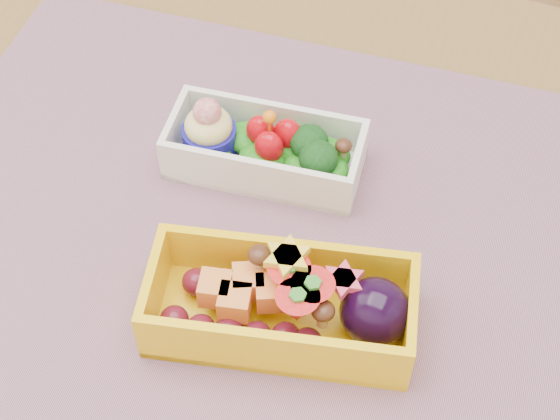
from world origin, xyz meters
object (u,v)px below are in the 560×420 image
at_px(table, 300,355).
at_px(placemat, 269,242).
at_px(bento_white, 264,149).
at_px(bento_yellow, 286,305).

relative_size(table, placemat, 2.01).
bearing_deg(bento_white, table, -61.17).
bearing_deg(bento_white, bento_yellow, -68.67).
distance_m(table, placemat, 0.11).
relative_size(bento_white, bento_yellow, 0.82).
relative_size(placemat, bento_white, 3.62).
xyz_separation_m(table, bento_white, (-0.07, 0.10, 0.12)).
bearing_deg(table, placemat, 143.45).
relative_size(placemat, bento_yellow, 2.97).
height_order(placemat, bento_white, bento_white).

